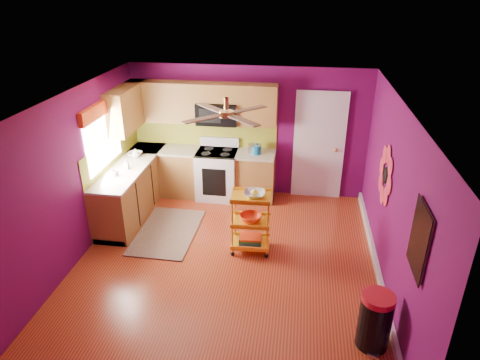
# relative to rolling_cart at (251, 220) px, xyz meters

# --- Properties ---
(ground) EXTENTS (5.00, 5.00, 0.00)m
(ground) POSITION_rel_rolling_cart_xyz_m (-0.32, -0.42, -0.55)
(ground) COLOR maroon
(ground) RESTS_ON ground
(room_envelope) EXTENTS (4.54, 5.04, 2.52)m
(room_envelope) POSITION_rel_rolling_cart_xyz_m (-0.30, -0.42, 1.08)
(room_envelope) COLOR #610B4D
(room_envelope) RESTS_ON ground
(lower_cabinets) EXTENTS (2.81, 2.31, 0.94)m
(lower_cabinets) POSITION_rel_rolling_cart_xyz_m (-1.67, 1.40, -0.12)
(lower_cabinets) COLOR brown
(lower_cabinets) RESTS_ON ground
(electric_range) EXTENTS (0.76, 0.66, 1.13)m
(electric_range) POSITION_rel_rolling_cart_xyz_m (-0.87, 1.75, -0.07)
(electric_range) COLOR white
(electric_range) RESTS_ON ground
(upper_cabinetry) EXTENTS (2.80, 2.30, 1.26)m
(upper_cabinetry) POSITION_rel_rolling_cart_xyz_m (-1.57, 1.75, 1.25)
(upper_cabinetry) COLOR brown
(upper_cabinetry) RESTS_ON ground
(left_window) EXTENTS (0.08, 1.35, 1.08)m
(left_window) POSITION_rel_rolling_cart_xyz_m (-2.54, 0.63, 1.19)
(left_window) COLOR white
(left_window) RESTS_ON ground
(panel_door) EXTENTS (0.95, 0.11, 2.15)m
(panel_door) POSITION_rel_rolling_cart_xyz_m (1.03, 2.05, 0.47)
(panel_door) COLOR white
(panel_door) RESTS_ON ground
(right_wall_art) EXTENTS (0.04, 2.74, 1.04)m
(right_wall_art) POSITION_rel_rolling_cart_xyz_m (1.90, -0.76, 0.89)
(right_wall_art) COLOR black
(right_wall_art) RESTS_ON ground
(ceiling_fan) EXTENTS (1.01, 1.01, 0.26)m
(ceiling_fan) POSITION_rel_rolling_cart_xyz_m (-0.32, -0.22, 1.74)
(ceiling_fan) COLOR #BF8C3F
(ceiling_fan) RESTS_ON ground
(shag_rug) EXTENTS (0.98, 1.57, 0.02)m
(shag_rug) POSITION_rel_rolling_cart_xyz_m (-1.46, 0.30, -0.54)
(shag_rug) COLOR black
(shag_rug) RESTS_ON ground
(rolling_cart) EXTENTS (0.61, 0.46, 1.07)m
(rolling_cart) POSITION_rel_rolling_cart_xyz_m (0.00, 0.00, 0.00)
(rolling_cart) COLOR yellow
(rolling_cart) RESTS_ON ground
(trash_can) EXTENTS (0.48, 0.48, 0.72)m
(trash_can) POSITION_rel_rolling_cart_xyz_m (1.64, -1.71, -0.19)
(trash_can) COLOR black
(trash_can) RESTS_ON ground
(teal_kettle) EXTENTS (0.18, 0.18, 0.21)m
(teal_kettle) POSITION_rel_rolling_cart_xyz_m (-0.13, 1.76, 0.47)
(teal_kettle) COLOR #12648D
(teal_kettle) RESTS_ON lower_cabinets
(toaster) EXTENTS (0.22, 0.15, 0.18)m
(toaster) POSITION_rel_rolling_cart_xyz_m (-0.16, 1.79, 0.48)
(toaster) COLOR beige
(toaster) RESTS_ON lower_cabinets
(soap_bottle_a) EXTENTS (0.08, 0.08, 0.17)m
(soap_bottle_a) POSITION_rel_rolling_cart_xyz_m (-2.25, 0.74, 0.47)
(soap_bottle_a) COLOR #EA3F72
(soap_bottle_a) RESTS_ON lower_cabinets
(soap_bottle_b) EXTENTS (0.13, 0.13, 0.17)m
(soap_bottle_b) POSITION_rel_rolling_cart_xyz_m (-2.28, 1.25, 0.47)
(soap_bottle_b) COLOR white
(soap_bottle_b) RESTS_ON lower_cabinets
(counter_dish) EXTENTS (0.26, 0.26, 0.07)m
(counter_dish) POSITION_rel_rolling_cart_xyz_m (-2.33, 1.33, 0.42)
(counter_dish) COLOR white
(counter_dish) RESTS_ON lower_cabinets
(counter_cup) EXTENTS (0.12, 0.12, 0.10)m
(counter_cup) POSITION_rel_rolling_cart_xyz_m (-2.33, 0.44, 0.44)
(counter_cup) COLOR white
(counter_cup) RESTS_ON lower_cabinets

